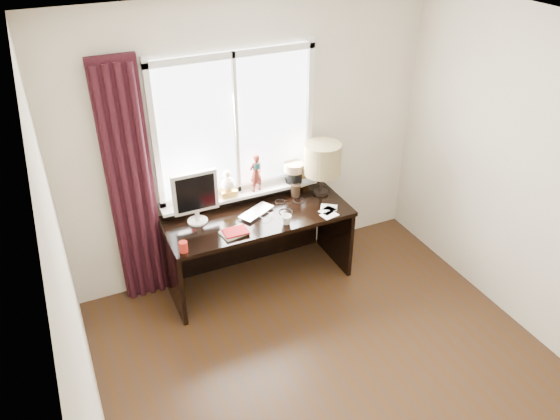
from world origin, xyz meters
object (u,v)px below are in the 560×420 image
desk (254,232)px  monitor (195,195)px  laptop (256,212)px  mug (286,219)px  table_lamp (322,159)px  red_cup (183,247)px

desk → monitor: monitor is taller
laptop → desk: bearing=61.8°
mug → table_lamp: bearing=33.1°
mug → table_lamp: size_ratio=0.17×
table_lamp → desk: bearing=-179.2°
laptop → table_lamp: size_ratio=0.67×
red_cup → table_lamp: (1.48, 0.38, 0.32)m
mug → table_lamp: 0.71m
red_cup → table_lamp: 1.56m
red_cup → table_lamp: size_ratio=0.18×
laptop → mug: 0.32m
mug → red_cup: red_cup is taller
desk → table_lamp: table_lamp is taller
laptop → red_cup: (-0.77, -0.29, 0.03)m
mug → desk: mug is taller
mug → red_cup: bearing=-178.4°
desk → laptop: bearing=-90.4°
red_cup → monitor: bearing=58.1°
laptop → desk: 0.27m
mug → red_cup: 0.94m
laptop → monitor: 0.60m
mug → table_lamp: table_lamp is taller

